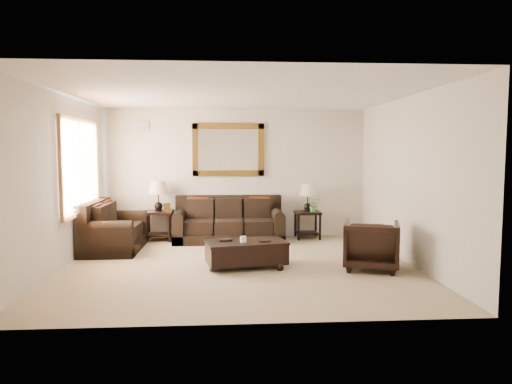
{
  "coord_description": "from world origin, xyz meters",
  "views": [
    {
      "loc": [
        -0.19,
        -7.14,
        1.8
      ],
      "look_at": [
        0.31,
        0.6,
        1.12
      ],
      "focal_mm": 32.0,
      "sensor_mm": 36.0,
      "label": 1
    }
  ],
  "objects": [
    {
      "name": "armchair",
      "position": [
        2.03,
        -0.35,
        0.41
      ],
      "size": [
        1.0,
        0.97,
        0.83
      ],
      "primitive_type": "imported",
      "rotation": [
        0.0,
        0.0,
        2.82
      ],
      "color": "black",
      "rests_on": "floor"
    },
    {
      "name": "air_vent",
      "position": [
        -1.9,
        2.48,
        2.35
      ],
      "size": [
        0.25,
        0.02,
        0.18
      ],
      "primitive_type": "cube",
      "color": "#999999",
      "rests_on": "room"
    },
    {
      "name": "coffee_table",
      "position": [
        0.11,
        -0.14,
        0.26
      ],
      "size": [
        1.33,
        0.89,
        0.52
      ],
      "rotation": [
        0.0,
        0.0,
        0.2
      ],
      "color": "black",
      "rests_on": "room"
    },
    {
      "name": "window",
      "position": [
        -2.7,
        0.9,
        1.55
      ],
      "size": [
        0.07,
        1.96,
        1.66
      ],
      "color": "white",
      "rests_on": "room"
    },
    {
      "name": "end_table_right",
      "position": [
        1.5,
        2.2,
        0.75
      ],
      "size": [
        0.52,
        0.52,
        1.14
      ],
      "color": "black",
      "rests_on": "room"
    },
    {
      "name": "sofa",
      "position": [
        -0.15,
        2.07,
        0.33
      ],
      "size": [
        2.2,
        0.95,
        0.9
      ],
      "color": "black",
      "rests_on": "room"
    },
    {
      "name": "mirror",
      "position": [
        -0.15,
        2.47,
        1.85
      ],
      "size": [
        1.5,
        0.06,
        1.1
      ],
      "color": "#4D340F",
      "rests_on": "room"
    },
    {
      "name": "loveseat",
      "position": [
        -2.31,
        1.31,
        0.33
      ],
      "size": [
        0.96,
        1.61,
        0.91
      ],
      "rotation": [
        0.0,
        0.0,
        1.57
      ],
      "color": "black",
      "rests_on": "room"
    },
    {
      "name": "potted_plant",
      "position": [
        1.61,
        2.11,
        0.67
      ],
      "size": [
        0.26,
        0.29,
        0.21
      ],
      "primitive_type": "imported",
      "rotation": [
        0.0,
        0.0,
        0.05
      ],
      "color": "#2B5B1F",
      "rests_on": "end_table_right"
    },
    {
      "name": "end_table_left",
      "position": [
        -1.57,
        2.18,
        0.8
      ],
      "size": [
        0.55,
        0.55,
        1.22
      ],
      "color": "black",
      "rests_on": "room"
    },
    {
      "name": "room",
      "position": [
        0.0,
        0.0,
        1.35
      ],
      "size": [
        5.51,
        5.01,
        2.71
      ],
      "color": "gray",
      "rests_on": "ground"
    }
  ]
}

